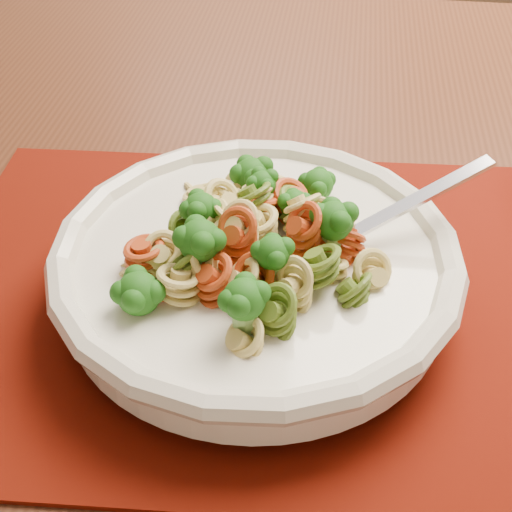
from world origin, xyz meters
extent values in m
cube|color=#492A18|center=(0.00, 0.00, 0.00)|extent=(4.00, 4.00, 0.01)
cube|color=#4B2515|center=(-0.43, -0.65, 0.75)|extent=(1.59, 1.22, 0.04)
cube|color=#570F03|center=(-0.39, -0.82, 0.77)|extent=(0.52, 0.44, 0.00)
cylinder|color=white|center=(-0.39, -0.83, 0.78)|extent=(0.12, 0.12, 0.01)
cylinder|color=white|center=(-0.39, -0.83, 0.80)|extent=(0.27, 0.27, 0.03)
torus|color=white|center=(-0.39, -0.83, 0.82)|extent=(0.29, 0.29, 0.02)
camera|label=1|loc=(-0.43, -1.20, 1.13)|focal=50.00mm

